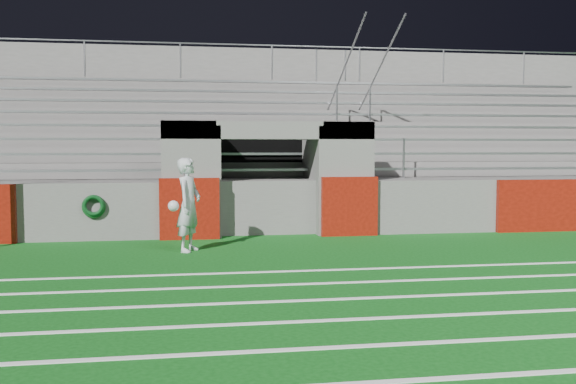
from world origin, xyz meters
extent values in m
plane|color=#0C4B12|center=(0.00, 0.00, 0.00)|extent=(90.00, 90.00, 0.00)
cube|color=white|center=(0.00, -6.00, 0.01)|extent=(28.00, 0.09, 0.01)
cube|color=white|center=(0.00, -5.00, 0.01)|extent=(28.00, 0.09, 0.01)
cube|color=white|center=(0.00, -4.00, 0.01)|extent=(28.00, 0.09, 0.01)
cube|color=white|center=(0.00, -3.00, 0.01)|extent=(28.00, 0.09, 0.01)
cube|color=white|center=(0.00, -2.00, 0.01)|extent=(28.00, 0.09, 0.01)
cube|color=white|center=(0.00, -1.00, 0.01)|extent=(28.00, 0.09, 0.01)
cube|color=#5C5A57|center=(-1.80, 3.50, 1.30)|extent=(1.20, 1.00, 2.60)
cube|color=#5C5A57|center=(1.80, 3.50, 1.30)|extent=(1.20, 1.00, 2.60)
cube|color=black|center=(0.00, 5.20, 1.25)|extent=(2.60, 0.20, 2.50)
cube|color=#5C5A57|center=(-1.15, 4.10, 1.25)|extent=(0.10, 2.20, 2.50)
cube|color=#5C5A57|center=(1.15, 4.10, 1.25)|extent=(0.10, 2.20, 2.50)
cube|color=#5C5A57|center=(0.00, 3.50, 2.40)|extent=(4.80, 1.00, 0.40)
cube|color=#5C5A57|center=(0.00, 7.35, 1.15)|extent=(26.00, 8.00, 0.20)
cube|color=#5C5A57|center=(0.00, 7.35, 0.53)|extent=(26.00, 8.00, 1.05)
cube|color=#5D0F08|center=(-1.80, 2.94, 0.68)|extent=(1.30, 0.15, 1.35)
cube|color=#5D0F08|center=(1.80, 2.94, 0.68)|extent=(1.30, 0.15, 1.35)
cube|color=#5D0F08|center=(6.50, 2.94, 0.62)|extent=(2.20, 0.15, 1.25)
cube|color=gray|center=(0.00, 4.43, 1.47)|extent=(23.00, 0.28, 0.06)
cube|color=#5C5A57|center=(0.00, 5.28, 1.44)|extent=(24.00, 0.75, 0.38)
cube|color=gray|center=(0.00, 5.18, 1.85)|extent=(23.00, 0.28, 0.06)
cube|color=#5C5A57|center=(0.00, 6.03, 1.63)|extent=(24.00, 0.75, 0.76)
cube|color=gray|center=(0.00, 5.93, 2.23)|extent=(23.00, 0.28, 0.06)
cube|color=#5C5A57|center=(0.00, 6.78, 1.82)|extent=(24.00, 0.75, 1.14)
cube|color=gray|center=(0.00, 6.68, 2.61)|extent=(23.00, 0.28, 0.06)
cube|color=#5C5A57|center=(0.00, 7.53, 2.01)|extent=(24.00, 0.75, 1.52)
cube|color=gray|center=(0.00, 7.43, 2.99)|extent=(23.00, 0.28, 0.06)
cube|color=#5C5A57|center=(0.00, 8.28, 2.20)|extent=(24.00, 0.75, 1.90)
cube|color=gray|center=(0.00, 8.18, 3.37)|extent=(23.00, 0.28, 0.06)
cube|color=#5C5A57|center=(0.00, 9.03, 2.39)|extent=(24.00, 0.75, 2.28)
cube|color=gray|center=(0.00, 8.93, 3.75)|extent=(23.00, 0.28, 0.06)
cube|color=#5C5A57|center=(0.00, 9.78, 2.58)|extent=(24.00, 0.75, 2.66)
cube|color=gray|center=(0.00, 9.68, 4.13)|extent=(23.00, 0.28, 0.06)
cube|color=#5C5A57|center=(0.00, 10.45, 2.65)|extent=(26.00, 0.60, 5.29)
cylinder|color=#A5A8AD|center=(2.50, 4.15, 1.75)|extent=(0.05, 0.05, 1.00)
cylinder|color=#A5A8AD|center=(2.50, 7.15, 3.27)|extent=(0.05, 0.05, 1.00)
cylinder|color=#A5A8AD|center=(2.50, 10.15, 4.79)|extent=(0.05, 0.05, 1.00)
cylinder|color=#A5A8AD|center=(2.50, 7.15, 3.77)|extent=(0.05, 6.02, 3.08)
cylinder|color=#A5A8AD|center=(3.50, 4.15, 1.75)|extent=(0.05, 0.05, 1.00)
cylinder|color=#A5A8AD|center=(3.50, 7.15, 3.27)|extent=(0.05, 0.05, 1.00)
cylinder|color=#A5A8AD|center=(3.50, 10.15, 4.79)|extent=(0.05, 0.05, 1.00)
cylinder|color=#A5A8AD|center=(3.50, 7.15, 3.77)|extent=(0.05, 6.02, 3.08)
cylinder|color=#A5A8AD|center=(-5.00, 10.15, 4.84)|extent=(0.05, 0.05, 1.10)
cylinder|color=#A5A8AD|center=(-2.00, 10.15, 4.84)|extent=(0.05, 0.05, 1.10)
cylinder|color=#A5A8AD|center=(1.00, 10.15, 4.84)|extent=(0.05, 0.05, 1.10)
cylinder|color=#A5A8AD|center=(4.00, 10.15, 4.84)|extent=(0.05, 0.05, 1.10)
cylinder|color=#A5A8AD|center=(7.00, 10.15, 4.84)|extent=(0.05, 0.05, 1.10)
cylinder|color=#A5A8AD|center=(10.00, 10.15, 4.84)|extent=(0.05, 0.05, 1.10)
cylinder|color=#A5A8AD|center=(0.00, 10.15, 5.39)|extent=(24.00, 0.05, 0.05)
imported|color=silver|center=(-1.82, 1.32, 0.91)|extent=(0.66, 0.78, 1.82)
sphere|color=white|center=(-2.11, 1.17, 0.90)|extent=(0.21, 0.21, 0.21)
torus|color=#0D4418|center=(-3.82, 2.95, 0.75)|extent=(0.50, 0.09, 0.50)
torus|color=#0B3815|center=(-3.82, 2.90, 0.78)|extent=(0.46, 0.09, 0.46)
camera|label=1|loc=(-1.88, -11.17, 2.02)|focal=40.00mm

